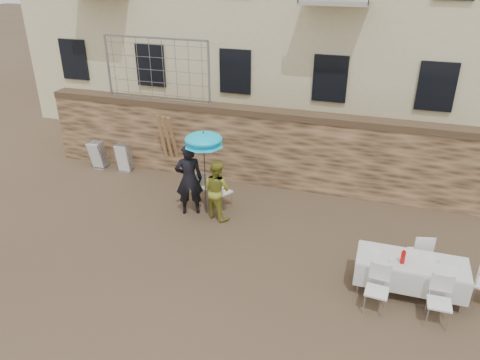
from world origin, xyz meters
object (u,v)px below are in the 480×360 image
(banquet_table, at_px, (412,262))
(table_chair_front_left, at_px, (377,290))
(table_chair_front_right, at_px, (440,302))
(chair_stack_left, at_px, (101,153))
(umbrella, at_px, (204,142))
(soda_bottle, at_px, (403,257))
(table_chair_back, at_px, (420,252))
(couple_chair_right, at_px, (222,190))
(man_suit, at_px, (189,179))
(chair_stack_right, at_px, (126,156))
(couple_chair_left, at_px, (198,187))
(woman_dress, at_px, (217,190))

(banquet_table, xyz_separation_m, table_chair_front_left, (-0.60, -0.75, -0.25))
(table_chair_front_right, bearing_deg, chair_stack_left, 155.90)
(table_chair_front_left, bearing_deg, umbrella, 155.48)
(banquet_table, relative_size, chair_stack_left, 2.28)
(soda_bottle, relative_size, table_chair_back, 0.27)
(chair_stack_left, bearing_deg, couple_chair_right, -16.08)
(man_suit, distance_m, table_chair_front_right, 6.40)
(man_suit, height_order, table_chair_front_left, man_suit)
(banquet_table, height_order, soda_bottle, soda_bottle)
(banquet_table, xyz_separation_m, soda_bottle, (-0.20, -0.15, 0.17))
(couple_chair_right, distance_m, chair_stack_left, 4.73)
(chair_stack_right, bearing_deg, chair_stack_left, 180.00)
(couple_chair_right, bearing_deg, banquet_table, -176.90)
(table_chair_front_left, relative_size, table_chair_back, 1.00)
(table_chair_front_left, bearing_deg, chair_stack_left, 158.72)
(banquet_table, bearing_deg, soda_bottle, -143.13)
(couple_chair_left, xyz_separation_m, chair_stack_right, (-2.95, 1.31, -0.02))
(man_suit, relative_size, chair_stack_right, 2.09)
(couple_chair_left, xyz_separation_m, banquet_table, (5.42, -2.18, 0.25))
(chair_stack_left, bearing_deg, table_chair_back, -15.89)
(couple_chair_left, relative_size, soda_bottle, 3.69)
(woman_dress, distance_m, umbrella, 1.27)
(table_chair_front_right, height_order, table_chair_back, same)
(soda_bottle, bearing_deg, table_chair_front_right, -40.60)
(couple_chair_right, relative_size, table_chair_back, 1.00)
(woman_dress, bearing_deg, chair_stack_left, 1.20)
(chair_stack_left, bearing_deg, table_chair_front_right, -23.49)
(woman_dress, xyz_separation_m, table_chair_front_right, (5.17, -2.38, -0.30))
(table_chair_front_right, bearing_deg, banquet_table, 123.08)
(couple_chair_left, bearing_deg, umbrella, 103.43)
(couple_chair_left, height_order, chair_stack_right, couple_chair_left)
(chair_stack_right, bearing_deg, umbrella, -27.74)
(couple_chair_left, bearing_deg, woman_dress, 115.54)
(man_suit, xyz_separation_m, chair_stack_right, (-2.95, 1.86, -0.50))
(woman_dress, height_order, chair_stack_left, woman_dress)
(table_chair_front_left, height_order, chair_stack_left, table_chair_front_left)
(table_chair_front_left, bearing_deg, couple_chair_right, 149.36)
(soda_bottle, bearing_deg, table_chair_back, 67.17)
(man_suit, relative_size, table_chair_front_left, 2.00)
(soda_bottle, distance_m, chair_stack_left, 9.79)
(couple_chair_right, bearing_deg, couple_chair_left, 27.93)
(woman_dress, height_order, chair_stack_right, woman_dress)
(umbrella, bearing_deg, table_chair_front_right, -24.23)
(table_chair_back, height_order, chair_stack_left, table_chair_back)
(banquet_table, xyz_separation_m, table_chair_back, (0.20, 0.80, -0.25))
(woman_dress, relative_size, umbrella, 0.74)
(table_chair_back, bearing_deg, chair_stack_left, -28.63)
(couple_chair_right, distance_m, banquet_table, 5.21)
(banquet_table, bearing_deg, chair_stack_left, 159.34)
(woman_dress, distance_m, banquet_table, 4.95)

